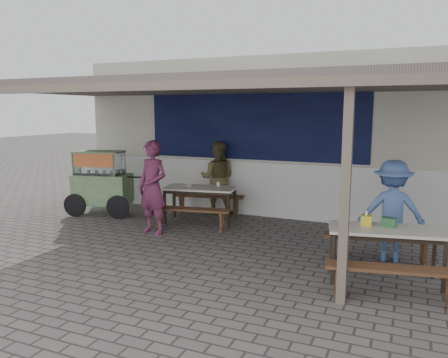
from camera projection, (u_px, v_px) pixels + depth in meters
ground at (201, 255)px, 7.09m from camera, size 60.00×60.00×0.00m
back_wall at (269, 137)px, 10.07m from camera, size 9.00×1.28×3.50m
warung_roof at (224, 88)px, 7.48m from camera, size 9.00×4.21×2.81m
table_left at (200, 191)px, 9.09m from camera, size 1.58×0.95×0.75m
bench_left_street at (190, 214)px, 8.49m from camera, size 1.60×0.55×0.45m
bench_left_wall at (209, 200)px, 9.81m from camera, size 1.60×0.55×0.45m
table_right at (386, 234)px, 5.91m from camera, size 1.60×0.92×0.75m
bench_right_street at (393, 276)px, 5.30m from camera, size 1.63×0.58×0.45m
bench_right_wall at (378, 243)px, 6.63m from camera, size 1.63×0.58×0.45m
vendor_cart at (101, 180)px, 9.79m from camera, size 1.70×0.98×1.44m
patron_street_side at (153, 187)px, 8.23m from camera, size 0.72×0.54×1.78m
patron_wall_side at (218, 178)px, 9.82m from camera, size 0.92×0.79×1.64m
patron_right_table at (392, 211)px, 6.75m from camera, size 1.11×0.76×1.58m
tissue_box at (366, 220)px, 6.06m from camera, size 0.15×0.15×0.14m
donation_box at (389, 222)px, 5.98m from camera, size 0.21×0.17×0.13m
condiment_jar at (218, 184)px, 9.20m from camera, size 0.08×0.08×0.09m
condiment_bowl at (189, 185)px, 9.19m from camera, size 0.21×0.21×0.04m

